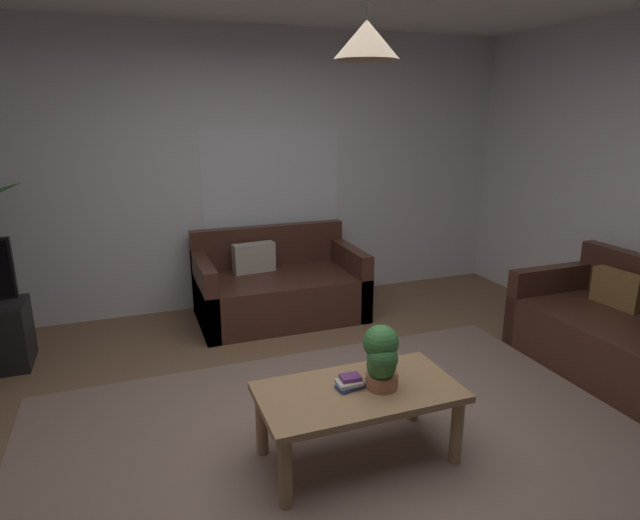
{
  "coord_description": "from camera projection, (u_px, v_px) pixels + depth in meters",
  "views": [
    {
      "loc": [
        -1.06,
        -2.55,
        1.91
      ],
      "look_at": [
        0.0,
        0.3,
        1.05
      ],
      "focal_mm": 29.74,
      "sensor_mm": 36.0,
      "label": 1
    }
  ],
  "objects": [
    {
      "name": "book_on_table_0",
      "position": [
        351.0,
        386.0,
        2.91
      ],
      "size": [
        0.17,
        0.12,
        0.02
      ],
      "primitive_type": "cube",
      "rotation": [
        0.0,
        0.0,
        0.21
      ],
      "color": "#2D4C8C",
      "rests_on": "coffee_table"
    },
    {
      "name": "coffee_table",
      "position": [
        359.0,
        400.0,
        2.93
      ],
      "size": [
        1.11,
        0.58,
        0.44
      ],
      "color": "#A87F56",
      "rests_on": "ground"
    },
    {
      "name": "book_on_table_2",
      "position": [
        350.0,
        378.0,
        2.92
      ],
      "size": [
        0.11,
        0.09,
        0.02
      ],
      "primitive_type": "cube",
      "rotation": [
        0.0,
        0.0,
        -0.05
      ],
      "color": "#72387F",
      "rests_on": "coffee_table"
    },
    {
      "name": "wall_back",
      "position": [
        238.0,
        172.0,
        5.14
      ],
      "size": [
        5.81,
        0.06,
        2.67
      ],
      "primitive_type": "cube",
      "color": "silver",
      "rests_on": "ground"
    },
    {
      "name": "pendant_lamp",
      "position": [
        367.0,
        40.0,
        2.42
      ],
      "size": [
        0.31,
        0.31,
        0.54
      ],
      "color": "black"
    },
    {
      "name": "couch_under_window",
      "position": [
        279.0,
        289.0,
        5.03
      ],
      "size": [
        1.52,
        0.88,
        0.82
      ],
      "color": "#47281E",
      "rests_on": "ground"
    },
    {
      "name": "floor",
      "position": [
        337.0,
        442.0,
        3.18
      ],
      "size": [
        5.69,
        5.1,
        0.02
      ],
      "primitive_type": "cube",
      "color": "brown",
      "rests_on": "ground"
    },
    {
      "name": "rug",
      "position": [
        351.0,
        460.0,
        3.0
      ],
      "size": [
        3.7,
        2.81,
        0.01
      ],
      "primitive_type": "cube",
      "color": "gray",
      "rests_on": "ground"
    },
    {
      "name": "potted_plant_on_table",
      "position": [
        381.0,
        357.0,
        2.87
      ],
      "size": [
        0.2,
        0.22,
        0.36
      ],
      "color": "#B77051",
      "rests_on": "coffee_table"
    },
    {
      "name": "book_on_table_1",
      "position": [
        348.0,
        383.0,
        2.91
      ],
      "size": [
        0.13,
        0.1,
        0.02
      ],
      "primitive_type": "cube",
      "rotation": [
        0.0,
        0.0,
        -0.0
      ],
      "color": "beige",
      "rests_on": "coffee_table"
    },
    {
      "name": "window_pane",
      "position": [
        272.0,
        184.0,
        5.26
      ],
      "size": [
        1.39,
        0.01,
        1.08
      ],
      "primitive_type": "cube",
      "color": "white"
    },
    {
      "name": "remote_on_table_0",
      "position": [
        389.0,
        373.0,
        3.05
      ],
      "size": [
        0.14,
        0.16,
        0.02
      ],
      "primitive_type": "cube",
      "rotation": [
        0.0,
        0.0,
        2.5
      ],
      "color": "black",
      "rests_on": "coffee_table"
    },
    {
      "name": "couch_right_side",
      "position": [
        623.0,
        337.0,
        3.96
      ],
      "size": [
        0.88,
        1.51,
        0.82
      ],
      "rotation": [
        0.0,
        0.0,
        -1.57
      ],
      "color": "#47281E",
      "rests_on": "ground"
    }
  ]
}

